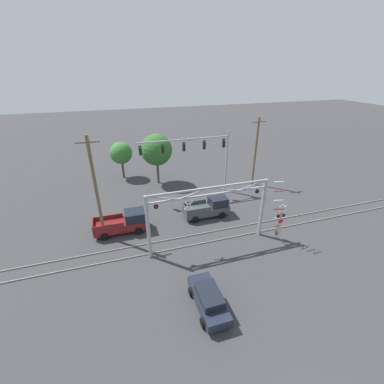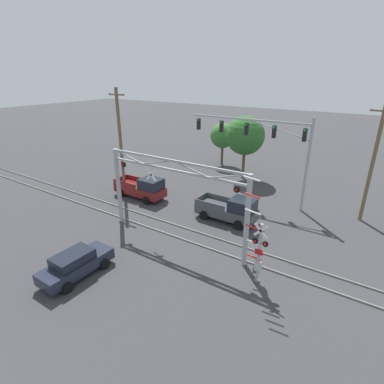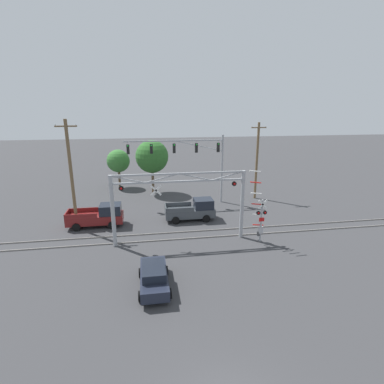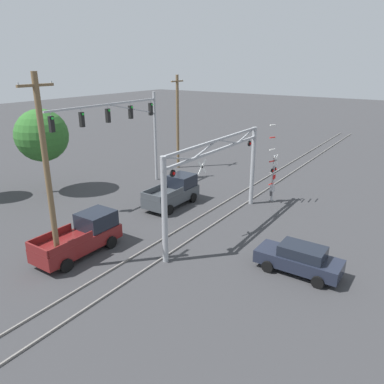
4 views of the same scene
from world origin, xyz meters
The scene contains 12 objects.
rail_track_near centered at (0.00, 15.54, 0.05)m, with size 80.00×0.08×0.10m, color gray.
rail_track_far centered at (0.00, 16.97, 0.05)m, with size 80.00×0.08×0.10m, color gray.
crossing_gantry centered at (-0.01, 15.26, 3.70)m, with size 10.81×0.31×5.81m.
crossing_signal_mast centered at (6.45, 14.12, 1.98)m, with size 1.66×0.35×6.08m.
traffic_signal_span centered at (2.86, 25.10, 5.57)m, with size 10.98×0.39×7.80m.
pickup_truck_lead centered at (1.88, 19.99, 0.98)m, with size 4.83×2.10×2.07m.
pickup_truck_following centered at (-7.03, 19.72, 0.98)m, with size 5.06×2.10×2.07m.
sedan_waiting centered at (-2.36, 8.94, 0.77)m, with size 1.90×4.24×1.52m.
utility_pole_left centered at (-8.98, 19.33, 5.05)m, with size 1.80×0.28×9.81m.
utility_pole_right centered at (10.48, 25.90, 4.67)m, with size 1.80×0.28×9.05m.
background_tree_beyond_span centered at (-1.69, 30.24, 4.71)m, with size 4.13×4.13×6.79m.
background_tree_far_left_verge centered at (-6.15, 33.63, 3.67)m, with size 3.07×3.07×5.23m.
Camera 1 is at (-7.06, -2.29, 14.71)m, focal length 24.00 mm.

